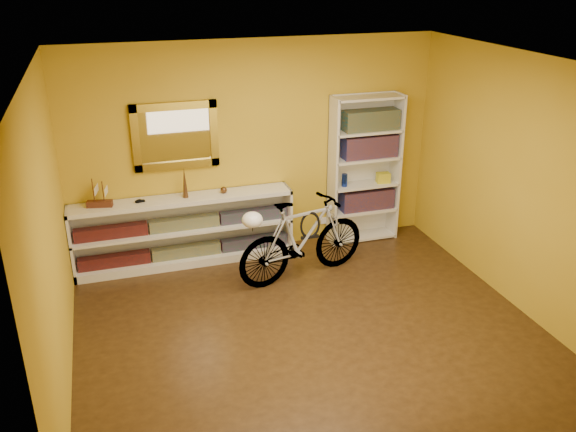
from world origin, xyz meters
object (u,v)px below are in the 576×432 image
object	(u,v)px
bookcase	(364,170)
console_unit	(185,231)
helmet	(252,220)
bicycle	(303,239)

from	to	relation	value
bookcase	console_unit	bearing A→B (deg)	-179.38
helmet	bicycle	bearing A→B (deg)	12.65
console_unit	bicycle	bearing A→B (deg)	-31.35
console_unit	bicycle	xyz separation A→B (m)	(1.23, -0.75, 0.06)
bookcase	helmet	distance (m)	1.94
bookcase	bicycle	xyz separation A→B (m)	(-1.09, -0.78, -0.46)
console_unit	helmet	bearing A→B (deg)	-55.34
bicycle	helmet	xyz separation A→B (m)	(-0.62, -0.14, 0.37)
console_unit	helmet	xyz separation A→B (m)	(0.61, -0.89, 0.43)
console_unit	bicycle	size ratio (longest dim) A/B	1.57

